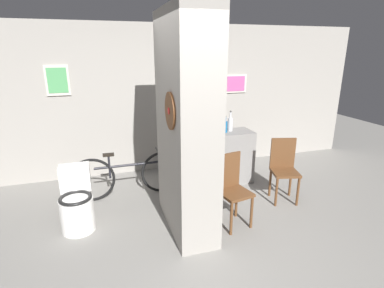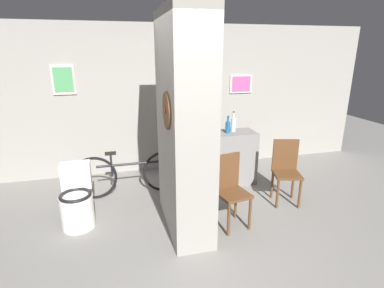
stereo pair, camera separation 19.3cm
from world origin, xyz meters
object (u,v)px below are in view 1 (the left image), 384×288
Objects in this scene: chair_near_pillar at (232,187)px; bicycle at (128,175)px; toilet at (77,204)px; bottle_tall at (230,123)px; chair_by_doorway at (284,167)px.

chair_near_pillar is 1.65m from bicycle.
toilet is 2.62m from bottle_tall.
bottle_tall reaches higher than bicycle.
chair_near_pillar is 2.73× the size of bottle_tall.
bicycle is (0.71, 0.67, 0.03)m from toilet.
chair_by_doorway reaches higher than bicycle.
bottle_tall reaches higher than toilet.
bottle_tall reaches higher than chair_by_doorway.
toilet is at bearing 153.91° from chair_near_pillar.
toilet is 0.83× the size of chair_near_pillar.
chair_near_pillar is at bearing -144.23° from chair_by_doorway.
chair_by_doorway is 0.54× the size of bicycle.
chair_by_doorway reaches higher than toilet.
toilet is at bearing -136.63° from bicycle.
bicycle is at bearing 43.37° from toilet.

